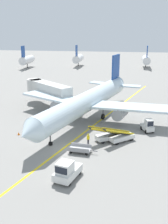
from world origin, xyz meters
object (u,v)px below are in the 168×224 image
at_px(pushback_tug, 67,171).
at_px(belt_loader_forward_hold, 108,135).
at_px(safety_cone_nose_right, 54,115).
at_px(airliner, 88,101).
at_px(jet_bridge, 46,89).
at_px(ground_crew_marshaller, 88,139).
at_px(safety_cone_nose_left, 120,117).
at_px(baggage_tug_near_wing, 148,126).
at_px(belt_loader_aft_hold, 121,136).
at_px(safety_cone_wingtip_left, 19,134).
at_px(baggage_cart_loaded, 80,149).

xyz_separation_m(pushback_tug, belt_loader_forward_hold, (3.51, 11.07, -0.22)).
bearing_deg(safety_cone_nose_right, airliner, -9.21).
bearing_deg(pushback_tug, jet_bridge, 111.24).
distance_m(ground_crew_marshaller, safety_cone_nose_left, 13.00).
distance_m(airliner, baggage_tug_near_wing, 11.08).
bearing_deg(belt_loader_aft_hold, pushback_tug, -115.88).
bearing_deg(safety_cone_nose_right, belt_loader_aft_hold, -37.67).
xyz_separation_m(jet_bridge, safety_cone_wingtip_left, (0.66, -16.36, -3.32)).
relative_size(belt_loader_aft_hold, safety_cone_nose_left, 10.44).
relative_size(pushback_tug, safety_cone_wingtip_left, 9.02).
height_order(airliner, belt_loader_forward_hold, airliner).
height_order(belt_loader_forward_hold, belt_loader_aft_hold, same).
height_order(baggage_tug_near_wing, safety_cone_nose_left, baggage_tug_near_wing).
relative_size(airliner, belt_loader_forward_hold, 7.22).
relative_size(airliner, safety_cone_nose_right, 78.64).
xyz_separation_m(jet_bridge, safety_cone_nose_right, (3.48, -6.65, -3.32)).
bearing_deg(belt_loader_aft_hold, belt_loader_forward_hold, 178.36).
bearing_deg(belt_loader_forward_hold, baggage_cart_loaded, -126.07).
xyz_separation_m(belt_loader_aft_hold, baggage_cart_loaded, (-5.11, -4.45, -0.31)).
bearing_deg(safety_cone_nose_left, pushback_tug, -102.99).
relative_size(ground_crew_marshaller, safety_cone_wingtip_left, 3.86).
bearing_deg(safety_cone_wingtip_left, belt_loader_aft_hold, 0.33).
xyz_separation_m(airliner, baggage_tug_near_wing, (9.97, -4.16, -2.49)).
bearing_deg(safety_cone_wingtip_left, baggage_tug_near_wing, 13.16).
distance_m(safety_cone_nose_right, safety_cone_wingtip_left, 10.12).
bearing_deg(ground_crew_marshaller, safety_cone_wingtip_left, 169.94).
xyz_separation_m(safety_cone_nose_left, safety_cone_nose_right, (-12.05, -0.71, 0.00)).
height_order(jet_bridge, baggage_cart_loaded, jet_bridge).
bearing_deg(safety_cone_wingtip_left, safety_cone_nose_right, 73.79).
distance_m(airliner, safety_cone_nose_left, 6.65).
xyz_separation_m(baggage_tug_near_wing, belt_loader_aft_hold, (-3.99, -4.42, -0.15)).
relative_size(baggage_tug_near_wing, safety_cone_nose_left, 6.16).
relative_size(baggage_tug_near_wing, baggage_cart_loaded, 0.71).
distance_m(belt_loader_aft_hold, ground_crew_marshaller, 4.84).
height_order(ground_crew_marshaller, safety_cone_nose_left, ground_crew_marshaller).
xyz_separation_m(belt_loader_forward_hold, baggage_cart_loaded, (-3.28, -4.50, -0.31)).
bearing_deg(jet_bridge, baggage_tug_near_wing, -30.74).
bearing_deg(safety_cone_wingtip_left, pushback_tug, -47.67).
distance_m(pushback_tug, safety_cone_wingtip_left, 14.80).
distance_m(belt_loader_forward_hold, safety_cone_nose_right, 14.32).
bearing_deg(belt_loader_forward_hold, safety_cone_wingtip_left, -179.40).
bearing_deg(pushback_tug, safety_cone_nose_left, 77.01).
bearing_deg(pushback_tug, safety_cone_nose_right, 109.05).
distance_m(baggage_cart_loaded, safety_cone_nose_left, 15.51).
bearing_deg(airliner, baggage_cart_loaded, -86.16).
bearing_deg(safety_cone_nose_left, belt_loader_forward_hold, -97.80).
height_order(airliner, jet_bridge, airliner).
xyz_separation_m(airliner, safety_cone_wingtip_left, (-9.31, -8.66, -3.20)).
bearing_deg(safety_cone_nose_right, safety_cone_wingtip_left, -106.21).
relative_size(airliner, safety_cone_nose_left, 78.64).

